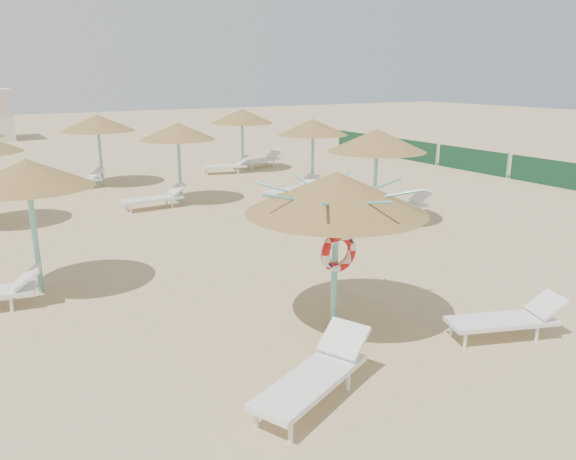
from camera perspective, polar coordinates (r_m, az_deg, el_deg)
ground at (r=9.93m, az=7.44°, el=-9.38°), size 120.00×120.00×0.00m
main_palapa at (r=9.09m, az=4.94°, el=3.74°), size 2.98×2.98×2.67m
lounger_main_a at (r=7.62m, az=2.87°, el=-14.40°), size 2.16×1.42×0.76m
lounger_main_b at (r=9.92m, az=21.50°, el=-8.37°), size 1.97×1.18×0.69m
palapa_field at (r=19.06m, az=-12.78°, el=9.56°), size 15.05×13.69×2.71m
windbreak_fence at (r=26.24m, az=18.22°, el=6.75°), size 0.08×19.84×1.10m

